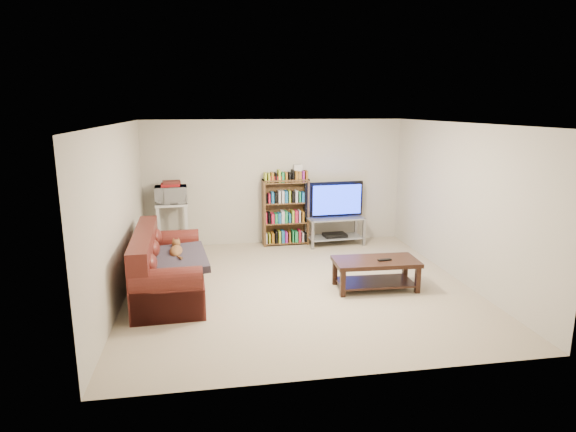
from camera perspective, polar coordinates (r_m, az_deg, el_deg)
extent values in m
plane|color=#C1AF8F|center=(7.27, 1.31, -8.37)|extent=(5.00, 5.00, 0.00)
plane|color=white|center=(6.78, 1.41, 10.89)|extent=(5.00, 5.00, 0.00)
plane|color=beige|center=(9.36, -1.52, 4.02)|extent=(5.00, 0.00, 5.00)
plane|color=beige|center=(4.58, 7.26, -5.42)|extent=(5.00, 0.00, 5.00)
plane|color=beige|center=(6.92, -19.43, 0.17)|extent=(0.00, 5.00, 5.00)
plane|color=beige|center=(7.79, 19.75, 1.49)|extent=(0.00, 5.00, 5.00)
cube|color=#581C16|center=(7.19, -13.78, -7.26)|extent=(1.01, 2.18, 0.41)
cube|color=#581C16|center=(7.13, -16.58, -5.36)|extent=(0.35, 2.16, 0.90)
cube|color=#581C16|center=(6.28, -14.06, -9.69)|extent=(0.89, 0.28, 0.53)
cube|color=#581C16|center=(8.07, -13.60, -4.57)|extent=(0.89, 0.28, 0.53)
cube|color=#342E39|center=(6.94, -13.13, -5.03)|extent=(0.96, 1.17, 0.19)
cube|color=black|center=(7.18, 10.37, -5.34)|extent=(1.24, 0.65, 0.06)
cube|color=black|center=(7.28, 10.27, -7.70)|extent=(1.12, 0.59, 0.03)
cube|color=black|center=(6.88, 6.50, -7.98)|extent=(0.07, 0.07, 0.39)
cube|color=black|center=(7.22, 15.12, -7.35)|extent=(0.07, 0.07, 0.39)
cube|color=black|center=(7.33, 5.57, -6.64)|extent=(0.07, 0.07, 0.39)
cube|color=black|center=(7.65, 13.71, -6.12)|extent=(0.07, 0.07, 0.39)
cube|color=black|center=(7.15, 11.38, -5.11)|extent=(0.21, 0.08, 0.02)
cube|color=#999EA3|center=(9.34, 5.61, -0.23)|extent=(1.12, 0.56, 0.03)
cube|color=#999EA3|center=(9.43, 5.56, -2.49)|extent=(1.07, 0.54, 0.02)
cube|color=gray|center=(9.05, 2.93, -2.29)|extent=(0.05, 0.05, 0.55)
cube|color=gray|center=(9.39, 8.99, -1.89)|extent=(0.05, 0.05, 0.55)
cube|color=gray|center=(9.45, 2.20, -1.63)|extent=(0.05, 0.05, 0.55)
cube|color=gray|center=(9.77, 8.03, -1.27)|extent=(0.05, 0.05, 0.55)
imported|color=black|center=(9.27, 5.66, 1.90)|extent=(1.18, 0.24, 0.68)
cube|color=black|center=(9.42, 5.57, -2.25)|extent=(0.46, 0.33, 0.06)
cube|color=#51361C|center=(9.22, -2.89, 0.35)|extent=(0.05, 0.28, 1.28)
cube|color=#51361C|center=(9.38, 2.26, 0.56)|extent=(0.05, 0.28, 1.28)
cube|color=#51361C|center=(9.18, -0.30, 4.29)|extent=(0.90, 0.30, 0.03)
cube|color=maroon|center=(9.13, -1.52, 4.56)|extent=(0.26, 0.20, 0.07)
cube|color=silver|center=(9.01, -13.63, 1.37)|extent=(0.60, 0.45, 0.04)
cube|color=silver|center=(9.15, -13.44, -2.30)|extent=(0.54, 0.40, 0.03)
cube|color=silver|center=(8.96, -15.07, -1.79)|extent=(0.05, 0.05, 0.88)
cube|color=silver|center=(8.95, -11.91, -1.64)|extent=(0.05, 0.05, 0.88)
cube|color=silver|center=(9.28, -15.00, -1.28)|extent=(0.05, 0.05, 0.88)
cube|color=silver|center=(9.27, -11.95, -1.13)|extent=(0.05, 0.05, 0.88)
imported|color=silver|center=(8.98, -13.69, 2.48)|extent=(0.59, 0.41, 0.31)
cube|color=maroon|center=(8.95, -13.75, 3.62)|extent=(0.35, 0.31, 0.05)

